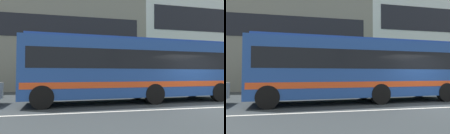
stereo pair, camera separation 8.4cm
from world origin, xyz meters
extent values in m
plane|color=#31383B|center=(0.00, 0.00, 0.00)|extent=(160.00, 160.00, 0.00)
cube|color=silver|center=(0.00, 0.00, 0.00)|extent=(60.00, 0.16, 0.01)
cube|color=#226420|center=(-0.14, 6.54, 0.44)|extent=(12.90, 1.10, 0.89)
cube|color=gray|center=(-10.87, 15.96, 4.86)|extent=(23.71, 11.26, 9.72)
cube|color=black|center=(-10.87, 10.31, 5.64)|extent=(21.81, 0.04, 1.94)
cube|color=silver|center=(11.50, 15.96, 6.10)|extent=(21.03, 11.26, 12.20)
cube|color=#234B9A|center=(-2.97, 2.58, 1.76)|extent=(11.22, 3.07, 2.83)
cube|color=black|center=(-2.97, 2.58, 2.19)|extent=(10.56, 3.05, 0.90)
cube|color=#ED4D1E|center=(-2.97, 2.58, 0.99)|extent=(11.00, 3.08, 0.28)
cube|color=#214398|center=(-2.97, 2.58, 3.24)|extent=(10.76, 2.65, 0.12)
cube|color=black|center=(-8.52, 2.28, 2.19)|extent=(0.14, 2.07, 1.00)
cylinder|color=black|center=(-7.45, 1.20, 0.50)|extent=(1.01, 0.33, 1.00)
cylinder|color=black|center=(-7.58, 3.47, 0.50)|extent=(1.01, 0.33, 1.00)
cylinder|color=black|center=(-2.23, 1.49, 0.50)|extent=(1.01, 0.33, 1.00)
cylinder|color=black|center=(-2.35, 3.75, 0.50)|extent=(1.01, 0.33, 1.00)
cylinder|color=black|center=(1.64, 1.70, 0.50)|extent=(1.01, 0.33, 1.00)
cylinder|color=black|center=(1.51, 3.96, 0.50)|extent=(1.01, 0.33, 1.00)
camera|label=1|loc=(-6.46, -7.83, 1.47)|focal=32.65mm
camera|label=2|loc=(-6.38, -7.85, 1.47)|focal=32.65mm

